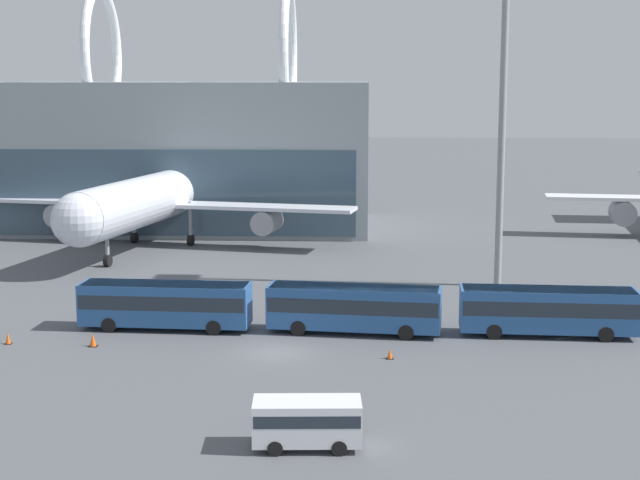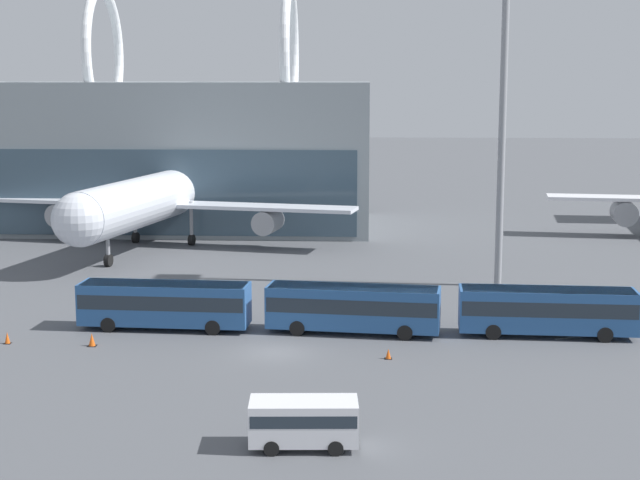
{
  "view_description": "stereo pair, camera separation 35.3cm",
  "coord_description": "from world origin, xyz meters",
  "px_view_note": "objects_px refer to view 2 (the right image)",
  "views": [
    {
      "loc": [
        5.21,
        -58.01,
        16.66
      ],
      "look_at": [
        1.89,
        18.2,
        4.0
      ],
      "focal_mm": 55.0,
      "sensor_mm": 36.0,
      "label": 1
    },
    {
      "loc": [
        5.56,
        -58.0,
        16.66
      ],
      "look_at": [
        1.89,
        18.2,
        4.0
      ],
      "focal_mm": 55.0,
      "sensor_mm": 36.0,
      "label": 2
    }
  ],
  "objects_px": {
    "traffic_cone_0": "(388,354)",
    "traffic_cone_2": "(92,340)",
    "airliner_at_gate_near": "(160,196)",
    "shuttle_bus_2": "(547,308)",
    "traffic_cone_1": "(7,338)",
    "floodlight_mast": "(504,54)",
    "shuttle_bus_1": "(353,306)",
    "shuttle_bus_0": "(165,302)",
    "service_van_foreground": "(304,420)"
  },
  "relations": [
    {
      "from": "shuttle_bus_1",
      "to": "traffic_cone_2",
      "type": "relative_size",
      "value": 14.17
    },
    {
      "from": "shuttle_bus_2",
      "to": "traffic_cone_0",
      "type": "relative_size",
      "value": 18.33
    },
    {
      "from": "floodlight_mast",
      "to": "traffic_cone_2",
      "type": "height_order",
      "value": "floodlight_mast"
    },
    {
      "from": "floodlight_mast",
      "to": "traffic_cone_1",
      "type": "xyz_separation_m",
      "value": [
        -33.37,
        -19.14,
        -18.12
      ]
    },
    {
      "from": "traffic_cone_1",
      "to": "traffic_cone_2",
      "type": "distance_m",
      "value": 5.53
    },
    {
      "from": "traffic_cone_1",
      "to": "traffic_cone_0",
      "type": "bearing_deg",
      "value": -5.36
    },
    {
      "from": "service_van_foreground",
      "to": "traffic_cone_2",
      "type": "height_order",
      "value": "service_van_foreground"
    },
    {
      "from": "traffic_cone_0",
      "to": "traffic_cone_2",
      "type": "distance_m",
      "value": 18.66
    },
    {
      "from": "shuttle_bus_0",
      "to": "traffic_cone_1",
      "type": "distance_m",
      "value": 10.25
    },
    {
      "from": "shuttle_bus_1",
      "to": "traffic_cone_1",
      "type": "height_order",
      "value": "shuttle_bus_1"
    },
    {
      "from": "shuttle_bus_2",
      "to": "traffic_cone_0",
      "type": "bearing_deg",
      "value": -148.09
    },
    {
      "from": "shuttle_bus_2",
      "to": "floodlight_mast",
      "type": "relative_size",
      "value": 0.45
    },
    {
      "from": "shuttle_bus_0",
      "to": "traffic_cone_2",
      "type": "height_order",
      "value": "shuttle_bus_0"
    },
    {
      "from": "airliner_at_gate_near",
      "to": "traffic_cone_0",
      "type": "relative_size",
      "value": 63.24
    },
    {
      "from": "traffic_cone_0",
      "to": "shuttle_bus_2",
      "type": "bearing_deg",
      "value": 29.05
    },
    {
      "from": "airliner_at_gate_near",
      "to": "traffic_cone_2",
      "type": "xyz_separation_m",
      "value": [
        3.51,
        -37.46,
        -4.55
      ]
    },
    {
      "from": "traffic_cone_1",
      "to": "shuttle_bus_1",
      "type": "bearing_deg",
      "value": 9.49
    },
    {
      "from": "shuttle_bus_2",
      "to": "floodlight_mast",
      "type": "xyz_separation_m",
      "value": [
        -1.13,
        15.61,
        16.64
      ]
    },
    {
      "from": "shuttle_bus_1",
      "to": "traffic_cone_0",
      "type": "distance_m",
      "value": 6.5
    },
    {
      "from": "shuttle_bus_1",
      "to": "service_van_foreground",
      "type": "relative_size",
      "value": 2.3
    },
    {
      "from": "shuttle_bus_2",
      "to": "traffic_cone_1",
      "type": "relative_size",
      "value": 15.21
    },
    {
      "from": "traffic_cone_0",
      "to": "traffic_cone_1",
      "type": "bearing_deg",
      "value": 174.64
    },
    {
      "from": "floodlight_mast",
      "to": "traffic_cone_0",
      "type": "height_order",
      "value": "floodlight_mast"
    },
    {
      "from": "shuttle_bus_1",
      "to": "traffic_cone_1",
      "type": "relative_size",
      "value": 15.36
    },
    {
      "from": "traffic_cone_0",
      "to": "shuttle_bus_0",
      "type": "bearing_deg",
      "value": 156.65
    },
    {
      "from": "shuttle_bus_1",
      "to": "traffic_cone_2",
      "type": "xyz_separation_m",
      "value": [
        -16.35,
        -3.96,
        -1.44
      ]
    },
    {
      "from": "shuttle_bus_1",
      "to": "traffic_cone_0",
      "type": "xyz_separation_m",
      "value": [
        2.21,
        -5.92,
        -1.54
      ]
    },
    {
      "from": "airliner_at_gate_near",
      "to": "shuttle_bus_2",
      "type": "relative_size",
      "value": 3.45
    },
    {
      "from": "airliner_at_gate_near",
      "to": "shuttle_bus_0",
      "type": "bearing_deg",
      "value": 23.84
    },
    {
      "from": "airliner_at_gate_near",
      "to": "floodlight_mast",
      "type": "xyz_separation_m",
      "value": [
        31.35,
        -18.03,
        13.53
      ]
    },
    {
      "from": "airliner_at_gate_near",
      "to": "traffic_cone_1",
      "type": "height_order",
      "value": "airliner_at_gate_near"
    },
    {
      "from": "shuttle_bus_2",
      "to": "airliner_at_gate_near",
      "type": "bearing_deg",
      "value": 136.86
    },
    {
      "from": "shuttle_bus_2",
      "to": "service_van_foreground",
      "type": "bearing_deg",
      "value": -122.86
    },
    {
      "from": "shuttle_bus_0",
      "to": "service_van_foreground",
      "type": "bearing_deg",
      "value": -59.76
    },
    {
      "from": "shuttle_bus_1",
      "to": "traffic_cone_2",
      "type": "bearing_deg",
      "value": -159.82
    },
    {
      "from": "shuttle_bus_1",
      "to": "service_van_foreground",
      "type": "bearing_deg",
      "value": -88.88
    },
    {
      "from": "service_van_foreground",
      "to": "traffic_cone_0",
      "type": "height_order",
      "value": "service_van_foreground"
    },
    {
      "from": "traffic_cone_1",
      "to": "traffic_cone_2",
      "type": "height_order",
      "value": "traffic_cone_2"
    },
    {
      "from": "shuttle_bus_2",
      "to": "service_van_foreground",
      "type": "xyz_separation_m",
      "value": [
        -14.57,
        -20.26,
        -0.53
      ]
    },
    {
      "from": "service_van_foreground",
      "to": "traffic_cone_0",
      "type": "bearing_deg",
      "value": 70.84
    },
    {
      "from": "traffic_cone_0",
      "to": "shuttle_bus_1",
      "type": "bearing_deg",
      "value": 110.46
    },
    {
      "from": "floodlight_mast",
      "to": "airliner_at_gate_near",
      "type": "bearing_deg",
      "value": 150.11
    },
    {
      "from": "shuttle_bus_0",
      "to": "shuttle_bus_2",
      "type": "xyz_separation_m",
      "value": [
        25.25,
        -0.62,
        0.0
      ]
    },
    {
      "from": "airliner_at_gate_near",
      "to": "traffic_cone_2",
      "type": "bearing_deg",
      "value": 16.82
    },
    {
      "from": "airliner_at_gate_near",
      "to": "shuttle_bus_2",
      "type": "height_order",
      "value": "airliner_at_gate_near"
    },
    {
      "from": "airliner_at_gate_near",
      "to": "traffic_cone_1",
      "type": "distance_m",
      "value": 37.5
    },
    {
      "from": "shuttle_bus_2",
      "to": "traffic_cone_1",
      "type": "bearing_deg",
      "value": -171.3
    },
    {
      "from": "shuttle_bus_0",
      "to": "airliner_at_gate_near",
      "type": "bearing_deg",
      "value": 105.51
    },
    {
      "from": "floodlight_mast",
      "to": "traffic_cone_1",
      "type": "relative_size",
      "value": 34.06
    },
    {
      "from": "traffic_cone_2",
      "to": "floodlight_mast",
      "type": "bearing_deg",
      "value": 34.92
    }
  ]
}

